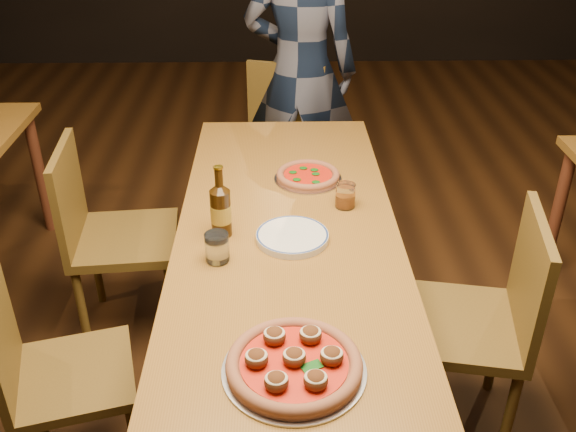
{
  "coord_description": "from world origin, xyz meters",
  "views": [
    {
      "loc": [
        -0.04,
        -1.99,
        1.96
      ],
      "look_at": [
        0.0,
        -0.05,
        0.82
      ],
      "focal_mm": 40.0,
      "sensor_mm": 36.0,
      "label": 1
    }
  ],
  "objects_px": {
    "chair_main_sw": "(125,237)",
    "pizza_meatball": "(294,364)",
    "chair_main_e": "(458,323)",
    "pizza_margherita": "(308,176)",
    "beer_bottle": "(221,211)",
    "water_glass": "(217,247)",
    "chair_end": "(277,151)",
    "amber_glass": "(345,196)",
    "chair_main_nw": "(73,375)",
    "plate_stack": "(292,237)",
    "diner": "(300,71)",
    "table_main": "(288,242)"
  },
  "relations": [
    {
      "from": "chair_main_nw",
      "to": "chair_main_e",
      "type": "xyz_separation_m",
      "value": [
        1.33,
        0.17,
        0.05
      ]
    },
    {
      "from": "pizza_margherita",
      "to": "diner",
      "type": "xyz_separation_m",
      "value": [
        0.01,
        1.09,
        0.1
      ]
    },
    {
      "from": "chair_main_e",
      "to": "chair_end",
      "type": "xyz_separation_m",
      "value": [
        -0.64,
        1.48,
        -0.0
      ]
    },
    {
      "from": "pizza_meatball",
      "to": "diner",
      "type": "relative_size",
      "value": 0.22
    },
    {
      "from": "pizza_margherita",
      "to": "beer_bottle",
      "type": "bearing_deg",
      "value": -127.68
    },
    {
      "from": "table_main",
      "to": "pizza_meatball",
      "type": "height_order",
      "value": "pizza_meatball"
    },
    {
      "from": "water_glass",
      "to": "amber_glass",
      "type": "xyz_separation_m",
      "value": [
        0.46,
        0.36,
        -0.0
      ]
    },
    {
      "from": "chair_main_nw",
      "to": "chair_main_sw",
      "type": "height_order",
      "value": "chair_main_sw"
    },
    {
      "from": "chair_main_sw",
      "to": "pizza_meatball",
      "type": "relative_size",
      "value": 2.46
    },
    {
      "from": "chair_main_nw",
      "to": "water_glass",
      "type": "xyz_separation_m",
      "value": [
        0.49,
        0.18,
        0.38
      ]
    },
    {
      "from": "table_main",
      "to": "plate_stack",
      "type": "relative_size",
      "value": 7.85
    },
    {
      "from": "chair_main_sw",
      "to": "diner",
      "type": "xyz_separation_m",
      "value": [
        0.8,
        1.08,
        0.39
      ]
    },
    {
      "from": "pizza_meatball",
      "to": "amber_glass",
      "type": "relative_size",
      "value": 4.04
    },
    {
      "from": "chair_main_e",
      "to": "amber_glass",
      "type": "relative_size",
      "value": 10.03
    },
    {
      "from": "pizza_meatball",
      "to": "diner",
      "type": "height_order",
      "value": "diner"
    },
    {
      "from": "chair_main_sw",
      "to": "chair_end",
      "type": "bearing_deg",
      "value": -42.34
    },
    {
      "from": "chair_main_e",
      "to": "pizza_meatball",
      "type": "distance_m",
      "value": 0.85
    },
    {
      "from": "water_glass",
      "to": "amber_glass",
      "type": "bearing_deg",
      "value": 37.69
    },
    {
      "from": "table_main",
      "to": "chair_main_e",
      "type": "distance_m",
      "value": 0.68
    },
    {
      "from": "plate_stack",
      "to": "beer_bottle",
      "type": "distance_m",
      "value": 0.27
    },
    {
      "from": "chair_main_sw",
      "to": "amber_glass",
      "type": "xyz_separation_m",
      "value": [
        0.92,
        -0.24,
        0.33
      ]
    },
    {
      "from": "pizza_meatball",
      "to": "chair_main_e",
      "type": "bearing_deg",
      "value": 40.42
    },
    {
      "from": "pizza_margherita",
      "to": "amber_glass",
      "type": "relative_size",
      "value": 2.94
    },
    {
      "from": "pizza_meatball",
      "to": "water_glass",
      "type": "height_order",
      "value": "water_glass"
    },
    {
      "from": "pizza_meatball",
      "to": "chair_end",
      "type": "bearing_deg",
      "value": 91.06
    },
    {
      "from": "chair_main_e",
      "to": "diner",
      "type": "bearing_deg",
      "value": -152.72
    },
    {
      "from": "table_main",
      "to": "beer_bottle",
      "type": "relative_size",
      "value": 7.65
    },
    {
      "from": "chair_main_e",
      "to": "pizza_margherita",
      "type": "xyz_separation_m",
      "value": [
        -0.51,
        0.6,
        0.29
      ]
    },
    {
      "from": "chair_main_sw",
      "to": "plate_stack",
      "type": "distance_m",
      "value": 0.9
    },
    {
      "from": "chair_end",
      "to": "pizza_margherita",
      "type": "bearing_deg",
      "value": -66.63
    },
    {
      "from": "chair_main_e",
      "to": "chair_end",
      "type": "height_order",
      "value": "same"
    },
    {
      "from": "chair_main_e",
      "to": "diner",
      "type": "distance_m",
      "value": 1.8
    },
    {
      "from": "pizza_margherita",
      "to": "chair_main_sw",
      "type": "bearing_deg",
      "value": 179.29
    },
    {
      "from": "plate_stack",
      "to": "amber_glass",
      "type": "bearing_deg",
      "value": 48.4
    },
    {
      "from": "table_main",
      "to": "diner",
      "type": "relative_size",
      "value": 1.16
    },
    {
      "from": "chair_end",
      "to": "pizza_margherita",
      "type": "height_order",
      "value": "chair_end"
    },
    {
      "from": "plate_stack",
      "to": "pizza_margherita",
      "type": "bearing_deg",
      "value": 80.55
    },
    {
      "from": "chair_end",
      "to": "amber_glass",
      "type": "bearing_deg",
      "value": -61.76
    },
    {
      "from": "chair_main_sw",
      "to": "chair_end",
      "type": "xyz_separation_m",
      "value": [
        0.67,
        0.88,
        0.0
      ]
    },
    {
      "from": "table_main",
      "to": "water_glass",
      "type": "height_order",
      "value": "water_glass"
    },
    {
      "from": "chair_main_nw",
      "to": "plate_stack",
      "type": "height_order",
      "value": "chair_main_nw"
    },
    {
      "from": "beer_bottle",
      "to": "water_glass",
      "type": "bearing_deg",
      "value": -91.16
    },
    {
      "from": "table_main",
      "to": "water_glass",
      "type": "xyz_separation_m",
      "value": [
        -0.24,
        -0.22,
        0.12
      ]
    },
    {
      "from": "plate_stack",
      "to": "water_glass",
      "type": "xyz_separation_m",
      "value": [
        -0.25,
        -0.12,
        0.04
      ]
    },
    {
      "from": "plate_stack",
      "to": "table_main",
      "type": "bearing_deg",
      "value": 98.35
    },
    {
      "from": "plate_stack",
      "to": "amber_glass",
      "type": "relative_size",
      "value": 2.69
    },
    {
      "from": "pizza_margherita",
      "to": "water_glass",
      "type": "height_order",
      "value": "water_glass"
    },
    {
      "from": "chair_main_nw",
      "to": "water_glass",
      "type": "bearing_deg",
      "value": -84.46
    },
    {
      "from": "chair_main_e",
      "to": "water_glass",
      "type": "xyz_separation_m",
      "value": [
        -0.84,
        0.01,
        0.32
      ]
    },
    {
      "from": "table_main",
      "to": "plate_stack",
      "type": "xyz_separation_m",
      "value": [
        0.01,
        -0.1,
        0.08
      ]
    }
  ]
}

